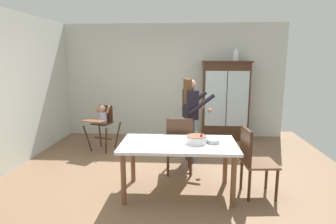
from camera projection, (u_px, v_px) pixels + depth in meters
ground_plane at (164, 178)px, 4.47m from camera, size 6.24×6.24×0.00m
wall_back at (172, 81)px, 6.79m from camera, size 5.32×0.06×2.70m
china_cabinet at (225, 100)px, 6.53m from camera, size 1.11×0.48×1.83m
ceramic_vase at (236, 55)px, 6.33m from camera, size 0.13×0.13×0.27m
high_chair_with_toddler at (102, 119)px, 5.76m from camera, size 0.71×0.79×0.95m
adult_person at (191, 110)px, 5.05m from camera, size 0.60×0.59×1.53m
dining_table at (178, 149)px, 3.88m from camera, size 1.61×0.89×0.74m
birthday_cake at (196, 139)px, 3.84m from camera, size 0.28×0.28×0.19m
serving_bowl at (213, 141)px, 3.85m from camera, size 0.18×0.18×0.05m
dining_chair_far_side at (179, 142)px, 4.54m from camera, size 0.46×0.46×0.96m
dining_chair_right_end at (252, 157)px, 3.83m from camera, size 0.48×0.48×0.96m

